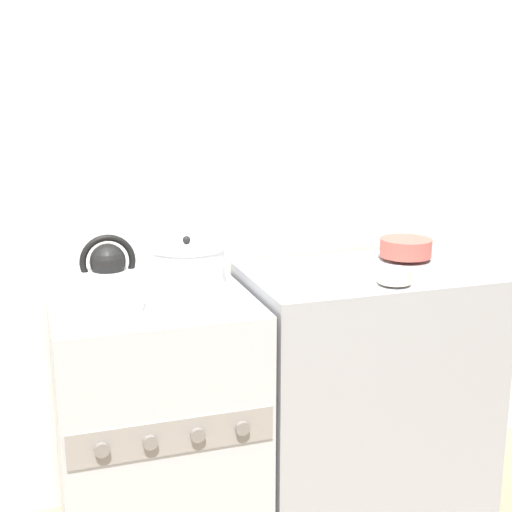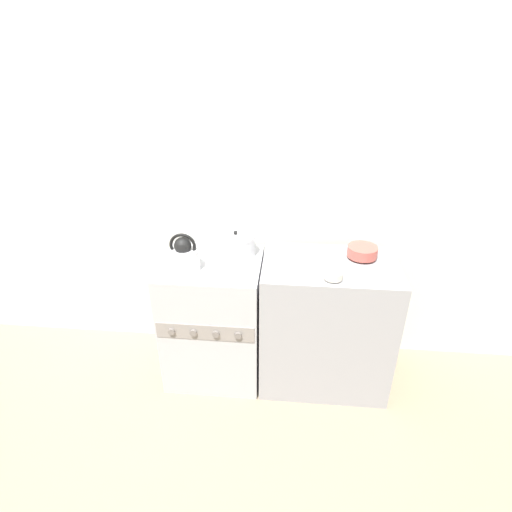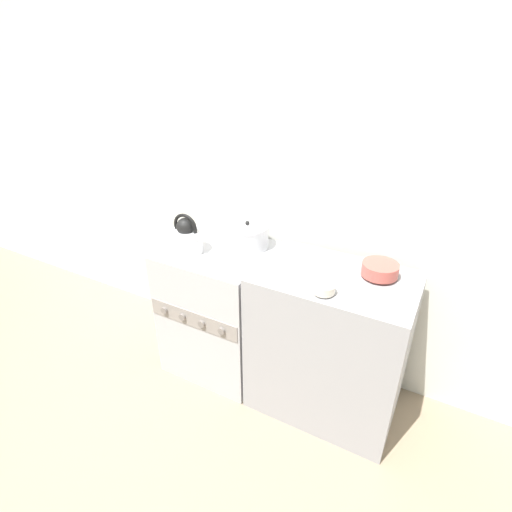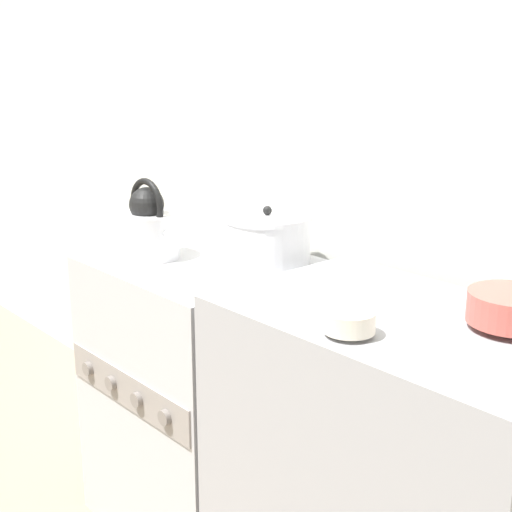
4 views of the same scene
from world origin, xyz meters
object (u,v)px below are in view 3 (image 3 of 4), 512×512
(kettle, at_px, (187,238))
(small_ceramic_bowl, at_px, (324,288))
(enamel_bowl, at_px, (380,270))
(stove, at_px, (220,309))
(cooking_pot, at_px, (248,236))

(kettle, relative_size, small_ceramic_bowl, 2.26)
(kettle, relative_size, enamel_bowl, 1.29)
(kettle, height_order, small_ceramic_bowl, kettle)
(stove, relative_size, small_ceramic_bowl, 8.16)
(kettle, bearing_deg, enamel_bowl, 9.56)
(stove, distance_m, cooking_pot, 0.56)
(small_ceramic_bowl, bearing_deg, kettle, 173.65)
(kettle, xyz_separation_m, cooking_pot, (0.29, 0.23, -0.02))
(enamel_bowl, height_order, small_ceramic_bowl, enamel_bowl)
(stove, bearing_deg, cooking_pot, 41.39)
(stove, relative_size, cooking_pot, 3.35)
(cooking_pot, bearing_deg, enamel_bowl, -3.15)
(stove, bearing_deg, enamel_bowl, 4.93)
(enamel_bowl, bearing_deg, cooking_pot, 176.85)
(cooking_pot, height_order, small_ceramic_bowl, cooking_pot)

